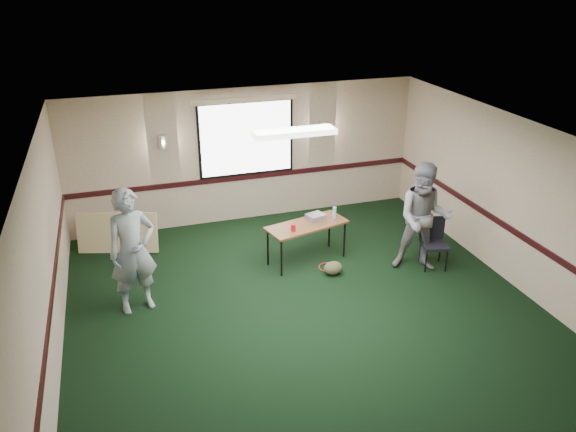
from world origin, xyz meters
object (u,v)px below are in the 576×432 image
object	(u,v)px
person_left	(133,251)
person_right	(424,218)
projector	(316,217)
conference_chair	(433,238)
folding_table	(307,227)

from	to	relation	value
person_left	person_right	size ratio (longest dim) A/B	1.02
projector	conference_chair	bearing A→B (deg)	-43.32
conference_chair	person_right	size ratio (longest dim) A/B	0.45
person_left	person_right	world-z (taller)	person_left
projector	conference_chair	xyz separation A→B (m)	(1.83, -0.93, -0.26)
projector	person_right	world-z (taller)	person_right
conference_chair	person_left	world-z (taller)	person_left
person_left	conference_chair	bearing A→B (deg)	-16.43
folding_table	person_right	bearing A→B (deg)	-39.87
conference_chair	folding_table	bearing A→B (deg)	172.57
person_left	projector	bearing A→B (deg)	-0.87
folding_table	projector	distance (m)	0.27
folding_table	person_right	world-z (taller)	person_right
folding_table	conference_chair	distance (m)	2.19
conference_chair	person_right	distance (m)	0.53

